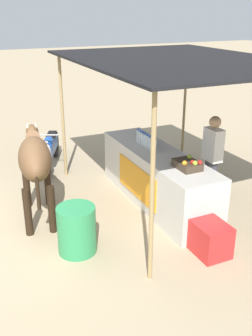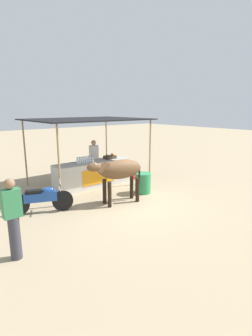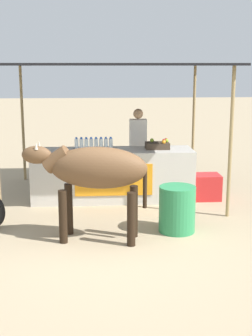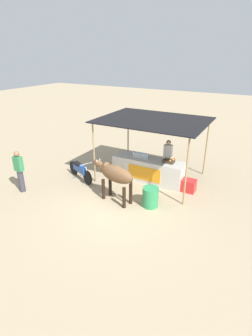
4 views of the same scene
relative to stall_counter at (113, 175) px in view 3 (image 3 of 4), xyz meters
name	(u,v)px [view 3 (image 3 of 4)]	position (x,y,z in m)	size (l,w,h in m)	color
ground_plane	(119,242)	(0.00, -2.20, -0.48)	(60.00, 60.00, 0.00)	tan
stall_counter	(113,175)	(0.00, 0.00, 0.00)	(3.00, 0.82, 0.96)	beige
stall_awning	(111,69)	(0.00, 0.30, 1.96)	(4.20, 3.20, 2.53)	black
water_bottle_row	(94,144)	(-0.35, -0.05, 0.59)	(0.70, 0.07, 0.25)	silver
fruit_crate	(158,145)	(0.85, 0.06, 0.55)	(0.44, 0.32, 0.18)	#3F3326
vendor_behind_counter	(138,148)	(0.55, 0.75, 0.37)	(0.34, 0.22, 1.65)	#383842
cooler_box	(204,187)	(1.73, -0.10, -0.24)	(0.60, 0.44, 0.48)	red
water_barrel	(177,209)	(0.91, -1.80, -0.13)	(0.56, 0.56, 0.71)	#2D8C51
cow	(94,171)	(-0.35, -2.05, 0.55)	(1.85, 0.77, 1.44)	brown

